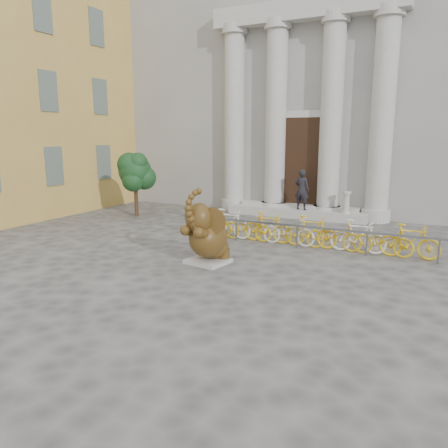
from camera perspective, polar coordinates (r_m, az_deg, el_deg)
The scene contains 9 objects.
ground at distance 10.82m, azimuth -5.50°, elevation -7.18°, with size 80.00×80.00×0.00m, color #474442.
classical_building at distance 24.37m, azimuth 13.98°, elevation 17.15°, with size 22.00×10.70×12.00m.
entrance_steps at distance 19.17m, azimuth 9.49°, elevation 1.51°, with size 6.00×1.20×0.36m, color #A8A59E.
ochre_building at distance 23.73m, azimuth -26.07°, elevation 16.55°, with size 8.00×14.00×12.00m, color gold.
elephant_statue at distance 11.89m, azimuth -2.23°, elevation -1.60°, with size 1.39×1.63×2.10m.
bike_rack at distance 14.01m, azimuth 9.78°, elevation -0.85°, with size 8.38×0.53×1.00m.
tree at distance 19.06m, azimuth -11.49°, elevation 6.65°, with size 1.58×1.44×2.75m.
pedestrian at distance 18.69m, azimuth 10.12°, elevation 4.44°, with size 0.62×0.41×1.71m, color black.
balustrade_post at distance 18.29m, azimuth 15.66°, elevation 2.63°, with size 0.36×0.36×0.88m.
Camera 1 is at (5.47, -8.68, 3.46)m, focal length 35.00 mm.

